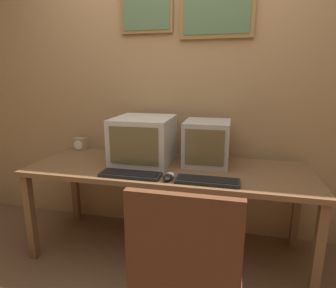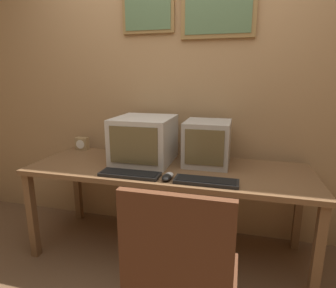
{
  "view_description": "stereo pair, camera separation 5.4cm",
  "coord_description": "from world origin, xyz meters",
  "px_view_note": "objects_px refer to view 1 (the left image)",
  "views": [
    {
      "loc": [
        0.46,
        -1.21,
        1.4
      ],
      "look_at": [
        0.0,
        0.76,
        0.9
      ],
      "focal_mm": 30.0,
      "sensor_mm": 36.0,
      "label": 1
    },
    {
      "loc": [
        0.52,
        -1.2,
        1.4
      ],
      "look_at": [
        0.0,
        0.76,
        0.9
      ],
      "focal_mm": 30.0,
      "sensor_mm": 36.0,
      "label": 2
    }
  ],
  "objects_px": {
    "mouse_near_keyboard": "(170,176)",
    "desk_clock": "(80,144)",
    "monitor_left": "(144,140)",
    "monitor_right": "(207,143)",
    "mouse_far_corner": "(168,177)",
    "keyboard_main": "(130,174)",
    "keyboard_side": "(207,181)"
  },
  "relations": [
    {
      "from": "monitor_right",
      "to": "keyboard_side",
      "type": "bearing_deg",
      "value": -83.21
    },
    {
      "from": "mouse_near_keyboard",
      "to": "desk_clock",
      "type": "height_order",
      "value": "desk_clock"
    },
    {
      "from": "keyboard_main",
      "to": "mouse_far_corner",
      "type": "bearing_deg",
      "value": -3.73
    },
    {
      "from": "keyboard_main",
      "to": "mouse_near_keyboard",
      "type": "relative_size",
      "value": 4.21
    },
    {
      "from": "keyboard_side",
      "to": "mouse_near_keyboard",
      "type": "relative_size",
      "value": 4.11
    },
    {
      "from": "monitor_right",
      "to": "mouse_near_keyboard",
      "type": "bearing_deg",
      "value": -118.17
    },
    {
      "from": "monitor_left",
      "to": "mouse_far_corner",
      "type": "xyz_separation_m",
      "value": [
        0.28,
        -0.37,
        -0.16
      ]
    },
    {
      "from": "keyboard_main",
      "to": "desk_clock",
      "type": "relative_size",
      "value": 3.68
    },
    {
      "from": "monitor_right",
      "to": "mouse_near_keyboard",
      "type": "distance_m",
      "value": 0.46
    },
    {
      "from": "keyboard_side",
      "to": "monitor_right",
      "type": "bearing_deg",
      "value": 96.79
    },
    {
      "from": "monitor_right",
      "to": "keyboard_main",
      "type": "relative_size",
      "value": 0.86
    },
    {
      "from": "monitor_right",
      "to": "desk_clock",
      "type": "relative_size",
      "value": 3.18
    },
    {
      "from": "monitor_left",
      "to": "keyboard_main",
      "type": "xyz_separation_m",
      "value": [
        0.01,
        -0.35,
        -0.17
      ]
    },
    {
      "from": "monitor_left",
      "to": "mouse_near_keyboard",
      "type": "relative_size",
      "value": 4.77
    },
    {
      "from": "keyboard_main",
      "to": "desk_clock",
      "type": "bearing_deg",
      "value": 141.98
    },
    {
      "from": "monitor_left",
      "to": "desk_clock",
      "type": "xyz_separation_m",
      "value": [
        -0.69,
        0.2,
        -0.12
      ]
    },
    {
      "from": "monitor_left",
      "to": "monitor_right",
      "type": "height_order",
      "value": "monitor_left"
    },
    {
      "from": "keyboard_main",
      "to": "mouse_near_keyboard",
      "type": "bearing_deg",
      "value": 4.07
    },
    {
      "from": "monitor_left",
      "to": "keyboard_side",
      "type": "xyz_separation_m",
      "value": [
        0.54,
        -0.35,
        -0.17
      ]
    },
    {
      "from": "mouse_near_keyboard",
      "to": "mouse_far_corner",
      "type": "distance_m",
      "value": 0.04
    },
    {
      "from": "monitor_left",
      "to": "monitor_right",
      "type": "relative_size",
      "value": 1.31
    },
    {
      "from": "keyboard_side",
      "to": "desk_clock",
      "type": "relative_size",
      "value": 3.6
    },
    {
      "from": "mouse_far_corner",
      "to": "desk_clock",
      "type": "xyz_separation_m",
      "value": [
        -0.97,
        0.57,
        0.04
      ]
    },
    {
      "from": "monitor_left",
      "to": "keyboard_main",
      "type": "relative_size",
      "value": 1.13
    },
    {
      "from": "keyboard_main",
      "to": "monitor_right",
      "type": "bearing_deg",
      "value": 40.04
    },
    {
      "from": "monitor_right",
      "to": "mouse_far_corner",
      "type": "distance_m",
      "value": 0.49
    },
    {
      "from": "mouse_far_corner",
      "to": "desk_clock",
      "type": "height_order",
      "value": "desk_clock"
    },
    {
      "from": "monitor_right",
      "to": "desk_clock",
      "type": "bearing_deg",
      "value": 172.94
    },
    {
      "from": "monitor_left",
      "to": "desk_clock",
      "type": "relative_size",
      "value": 4.16
    },
    {
      "from": "monitor_left",
      "to": "mouse_far_corner",
      "type": "bearing_deg",
      "value": -52.44
    },
    {
      "from": "monitor_left",
      "to": "keyboard_side",
      "type": "distance_m",
      "value": 0.67
    },
    {
      "from": "monitor_left",
      "to": "mouse_far_corner",
      "type": "height_order",
      "value": "monitor_left"
    }
  ]
}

